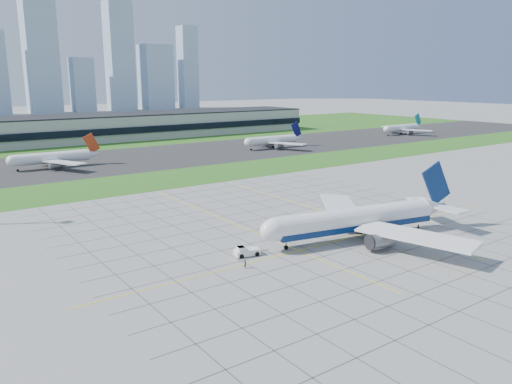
{
  "coord_description": "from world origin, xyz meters",
  "views": [
    {
      "loc": [
        -78.79,
        -81.77,
        37.0
      ],
      "look_at": [
        -1.27,
        26.33,
        7.0
      ],
      "focal_mm": 35.0,
      "sensor_mm": 36.0,
      "label": 1
    }
  ],
  "objects_px": {
    "crew_far": "(418,228)",
    "distant_jet_3": "(402,128)",
    "pushback_tug": "(246,251)",
    "distant_jet_2": "(273,140)",
    "crew_near": "(245,264)",
    "distant_jet_1": "(53,158)",
    "airliner": "(357,220)"
  },
  "relations": [
    {
      "from": "crew_far",
      "to": "distant_jet_1",
      "type": "distance_m",
      "value": 157.37
    },
    {
      "from": "airliner",
      "to": "crew_far",
      "type": "xyz_separation_m",
      "value": [
        16.66,
        -5.24,
        -3.76
      ]
    },
    {
      "from": "pushback_tug",
      "to": "crew_far",
      "type": "height_order",
      "value": "pushback_tug"
    },
    {
      "from": "crew_far",
      "to": "distant_jet_3",
      "type": "height_order",
      "value": "distant_jet_3"
    },
    {
      "from": "distant_jet_1",
      "to": "distant_jet_3",
      "type": "bearing_deg",
      "value": -0.02
    },
    {
      "from": "distant_jet_2",
      "to": "crew_near",
      "type": "bearing_deg",
      "value": -129.26
    },
    {
      "from": "pushback_tug",
      "to": "distant_jet_1",
      "type": "xyz_separation_m",
      "value": [
        -4.93,
        138.54,
        3.5
      ]
    },
    {
      "from": "crew_near",
      "to": "distant_jet_3",
      "type": "distance_m",
      "value": 272.26
    },
    {
      "from": "distant_jet_1",
      "to": "distant_jet_3",
      "type": "distance_m",
      "value": 231.53
    },
    {
      "from": "crew_far",
      "to": "distant_jet_2",
      "type": "bearing_deg",
      "value": 92.34
    },
    {
      "from": "distant_jet_3",
      "to": "crew_far",
      "type": "bearing_deg",
      "value": -140.63
    },
    {
      "from": "distant_jet_3",
      "to": "distant_jet_2",
      "type": "bearing_deg",
      "value": -177.56
    },
    {
      "from": "airliner",
      "to": "distant_jet_2",
      "type": "xyz_separation_m",
      "value": [
        81.6,
        138.97,
        -0.2
      ]
    },
    {
      "from": "pushback_tug",
      "to": "distant_jet_3",
      "type": "height_order",
      "value": "distant_jet_3"
    },
    {
      "from": "airliner",
      "to": "crew_near",
      "type": "xyz_separation_m",
      "value": [
        -32.3,
        -0.4,
        -3.77
      ]
    },
    {
      "from": "pushback_tug",
      "to": "crew_far",
      "type": "distance_m",
      "value": 46.02
    },
    {
      "from": "crew_near",
      "to": "distant_jet_3",
      "type": "height_order",
      "value": "distant_jet_3"
    },
    {
      "from": "airliner",
      "to": "distant_jet_3",
      "type": "xyz_separation_m",
      "value": [
        198.5,
        143.96,
        -0.2
      ]
    },
    {
      "from": "pushback_tug",
      "to": "crew_near",
      "type": "relative_size",
      "value": 4.43
    },
    {
      "from": "distant_jet_2",
      "to": "distant_jet_3",
      "type": "height_order",
      "value": "same"
    },
    {
      "from": "pushback_tug",
      "to": "distant_jet_2",
      "type": "distance_m",
      "value": 172.8
    },
    {
      "from": "distant_jet_1",
      "to": "crew_far",
      "type": "bearing_deg",
      "value": -71.59
    },
    {
      "from": "crew_far",
      "to": "distant_jet_3",
      "type": "relative_size",
      "value": 0.04
    },
    {
      "from": "crew_near",
      "to": "distant_jet_3",
      "type": "relative_size",
      "value": 0.04
    },
    {
      "from": "distant_jet_2",
      "to": "distant_jet_3",
      "type": "relative_size",
      "value": 1.0
    },
    {
      "from": "airliner",
      "to": "crew_near",
      "type": "distance_m",
      "value": 32.52
    },
    {
      "from": "crew_near",
      "to": "distant_jet_2",
      "type": "height_order",
      "value": "distant_jet_2"
    },
    {
      "from": "crew_near",
      "to": "distant_jet_1",
      "type": "xyz_separation_m",
      "value": [
        -0.72,
        144.44,
        3.58
      ]
    },
    {
      "from": "pushback_tug",
      "to": "distant_jet_1",
      "type": "height_order",
      "value": "distant_jet_1"
    },
    {
      "from": "distant_jet_1",
      "to": "distant_jet_2",
      "type": "height_order",
      "value": "same"
    },
    {
      "from": "airliner",
      "to": "distant_jet_1",
      "type": "bearing_deg",
      "value": 113.94
    },
    {
      "from": "crew_near",
      "to": "distant_jet_2",
      "type": "bearing_deg",
      "value": 6.6
    }
  ]
}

